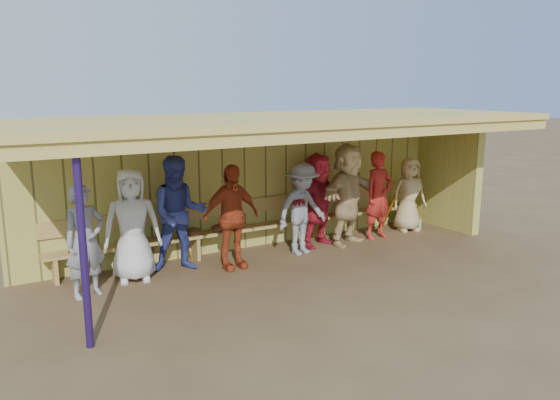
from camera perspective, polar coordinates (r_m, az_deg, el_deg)
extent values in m
plane|color=brown|center=(9.38, 1.10, -6.67)|extent=(90.00, 90.00, 0.00)
imported|color=gray|center=(8.22, -19.72, -4.06)|extent=(0.68, 0.54, 1.64)
imported|color=silver|center=(8.67, -15.19, -2.53)|extent=(0.97, 0.74, 1.77)
imported|color=#38449A|center=(8.98, -10.51, -1.44)|extent=(1.07, 0.93, 1.89)
imported|color=#AC3C1B|center=(8.96, -5.12, -1.79)|extent=(1.05, 0.49, 1.74)
imported|color=gray|center=(9.74, 2.28, -0.93)|extent=(1.16, 0.79, 1.65)
imported|color=#DBB97B|center=(10.41, 7.10, 0.61)|extent=(1.89, 1.12, 1.94)
imported|color=red|center=(10.91, 10.26, 0.47)|extent=(0.65, 0.45, 1.73)
imported|color=tan|center=(11.63, 13.32, 0.56)|extent=(0.85, 0.66, 1.54)
imported|color=red|center=(10.26, 3.99, 0.04)|extent=(1.72, 0.88, 1.77)
cube|color=#B8AE4E|center=(10.23, -2.86, 1.81)|extent=(8.60, 0.20, 2.40)
cube|color=#B8AE4E|center=(12.10, 17.15, 2.84)|extent=(0.20, 1.62, 2.40)
cube|color=#D4BB57|center=(8.91, 1.16, 8.45)|extent=(8.80, 3.20, 0.10)
cube|color=#D4BB57|center=(7.69, 7.09, 6.86)|extent=(8.80, 0.10, 0.18)
cube|color=#D4BB57|center=(7.65, -23.99, 5.84)|extent=(0.08, 3.00, 0.16)
cube|color=#D4BB57|center=(7.81, -17.03, 6.44)|extent=(0.08, 3.00, 0.16)
cube|color=#D4BB57|center=(8.09, -10.45, 6.92)|extent=(0.08, 3.00, 0.16)
cube|color=#D4BB57|center=(8.46, -4.37, 7.29)|extent=(0.08, 3.00, 0.16)
cube|color=#D4BB57|center=(8.92, 1.15, 7.55)|extent=(0.08, 3.00, 0.16)
cube|color=#D4BB57|center=(9.46, 6.10, 7.72)|extent=(0.08, 3.00, 0.16)
cube|color=#D4BB57|center=(10.05, 10.49, 7.83)|extent=(0.08, 3.00, 0.16)
cube|color=#D4BB57|center=(10.70, 14.37, 7.89)|extent=(0.08, 3.00, 0.16)
cube|color=#D4BB57|center=(11.39, 17.80, 7.91)|extent=(0.08, 3.00, 0.16)
cylinder|color=navy|center=(6.50, -19.90, -4.70)|extent=(0.09, 0.09, 2.40)
cube|color=tan|center=(10.14, -2.05, -2.76)|extent=(7.60, 0.32, 0.05)
cube|color=tan|center=(10.19, -2.49, -0.52)|extent=(7.60, 0.04, 0.26)
cube|color=tan|center=(9.12, -22.45, -6.81)|extent=(0.06, 0.29, 0.40)
cube|color=tan|center=(9.67, -8.80, -4.99)|extent=(0.06, 0.29, 0.40)
cube|color=tan|center=(10.85, 3.97, -3.03)|extent=(0.06, 0.29, 0.40)
cube|color=tan|center=(12.28, 12.88, -1.56)|extent=(0.06, 0.29, 0.40)
cylinder|color=gold|center=(11.65, 11.25, -1.19)|extent=(0.13, 0.41, 0.80)
sphere|color=#CA5917|center=(11.57, 10.23, -3.07)|extent=(0.08, 0.08, 0.08)
ellipsoid|color=#593319|center=(9.23, -14.49, -3.99)|extent=(0.30, 0.24, 0.14)
ellipsoid|color=#593319|center=(9.70, -6.36, -2.92)|extent=(0.30, 0.24, 0.14)
ellipsoid|color=#593319|center=(9.52, -9.05, -3.28)|extent=(0.30, 0.24, 0.14)
cylinder|color=#85CB65|center=(10.88, 4.44, -1.04)|extent=(0.07, 0.07, 0.22)
cylinder|color=orange|center=(11.86, 10.84, -0.15)|extent=(0.07, 0.07, 0.22)
cylinder|color=#7BD068|center=(11.93, 14.39, -2.47)|extent=(0.07, 0.07, 0.22)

